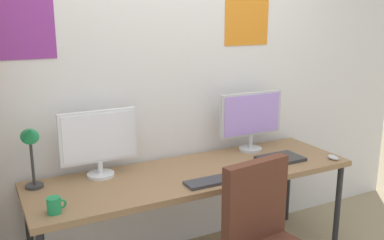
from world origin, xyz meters
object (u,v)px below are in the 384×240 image
computer_mouse (333,157)px  desk (195,178)px  desk_lamp (31,144)px  monitor_right (251,118)px  keyboard_main (212,181)px  laptop_closed (280,159)px  coffee_mug (54,205)px  monitor_left (99,141)px

computer_mouse → desk: bearing=165.9°
desk → computer_mouse: computer_mouse is taller
desk → desk_lamp: (-1.02, 0.19, 0.34)m
monitor_right → keyboard_main: 0.79m
laptop_closed → coffee_mug: coffee_mug is taller
desk → computer_mouse: size_ratio=23.30×
coffee_mug → monitor_left: bearing=48.7°
desk_lamp → desk: bearing=-10.4°
computer_mouse → monitor_left: bearing=163.9°
monitor_left → computer_mouse: bearing=-16.1°
monitor_right → computer_mouse: 0.67m
monitor_right → laptop_closed: 0.39m
monitor_left → laptop_closed: (1.26, -0.30, -0.23)m
desk → monitor_left: (-0.60, 0.21, 0.30)m
monitor_right → keyboard_main: size_ratio=1.52×
computer_mouse → coffee_mug: 1.99m
desk_lamp → laptop_closed: size_ratio=1.34×
desk → monitor_left: size_ratio=4.39×
desk → monitor_right: 0.71m
desk → keyboard_main: keyboard_main is taller
desk → monitor_right: (0.60, 0.21, 0.31)m
monitor_left → computer_mouse: size_ratio=5.31×
keyboard_main → desk: bearing=90.0°
monitor_left → laptop_closed: size_ratio=1.59×
coffee_mug → monitor_right: bearing=15.0°
monitor_left → keyboard_main: 0.78m
monitor_right → laptop_closed: monitor_right is taller
keyboard_main → computer_mouse: bearing=-1.4°
desk_lamp → coffee_mug: (0.05, -0.40, -0.24)m
monitor_left → monitor_right: (1.20, 0.00, 0.02)m
computer_mouse → coffee_mug: size_ratio=0.91×
keyboard_main → laptop_closed: laptop_closed is taller
coffee_mug → computer_mouse: bearing=-1.3°
monitor_left → monitor_right: bearing=0.0°
desk_lamp → computer_mouse: 2.10m
monitor_left → coffee_mug: bearing=-131.3°
desk → monitor_left: monitor_left is taller
monitor_right → keyboard_main: bearing=-143.6°
monitor_left → keyboard_main: monitor_left is taller
desk_lamp → monitor_left: bearing=3.5°
keyboard_main → laptop_closed: (0.66, 0.14, 0.00)m
desk → coffee_mug: coffee_mug is taller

